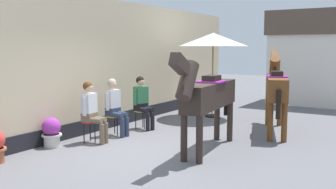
% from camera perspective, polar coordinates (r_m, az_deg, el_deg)
% --- Properties ---
extents(ground_plane, '(40.00, 40.00, 0.00)m').
position_cam_1_polar(ground_plane, '(10.58, 6.98, -4.79)').
color(ground_plane, slate).
extents(pub_facade_wall, '(0.34, 14.00, 3.40)m').
position_cam_1_polar(pub_facade_wall, '(10.49, -9.20, 3.54)').
color(pub_facade_wall, '#CCB793').
rests_on(pub_facade_wall, ground_plane).
extents(distant_cottage, '(3.40, 2.60, 3.50)m').
position_cam_1_polar(distant_cottage, '(15.87, 21.13, 5.22)').
color(distant_cottage, silver).
rests_on(distant_cottage, ground_plane).
extents(seated_visitor_near, '(0.61, 0.49, 1.39)m').
position_cam_1_polar(seated_visitor_near, '(8.86, -11.18, -2.05)').
color(seated_visitor_near, red).
rests_on(seated_visitor_near, ground_plane).
extents(seated_visitor_middle, '(0.61, 0.49, 1.39)m').
position_cam_1_polar(seated_visitor_middle, '(9.51, -7.84, -1.38)').
color(seated_visitor_middle, gold).
rests_on(seated_visitor_middle, ground_plane).
extents(seated_visitor_far, '(0.61, 0.48, 1.39)m').
position_cam_1_polar(seated_visitor_far, '(10.21, -3.80, -0.76)').
color(seated_visitor_far, gold).
rests_on(seated_visitor_far, ground_plane).
extents(saddled_horse_near, '(0.66, 2.99, 2.06)m').
position_cam_1_polar(saddled_horse_near, '(7.91, 5.84, -0.22)').
color(saddled_horse_near, '#2D231E').
rests_on(saddled_horse_near, ground_plane).
extents(saddled_horse_far, '(1.22, 2.88, 2.06)m').
position_cam_1_polar(saddled_horse_far, '(10.15, 15.59, 1.12)').
color(saddled_horse_far, brown).
rests_on(saddled_horse_far, ground_plane).
extents(flower_planter_inner_near, '(0.43, 0.43, 0.64)m').
position_cam_1_polar(flower_planter_inner_near, '(8.76, -16.74, -5.25)').
color(flower_planter_inner_near, beige).
rests_on(flower_planter_inner_near, ground_plane).
extents(cafe_parasol, '(2.10, 2.10, 2.58)m').
position_cam_1_polar(cafe_parasol, '(11.97, 6.64, 7.93)').
color(cafe_parasol, black).
rests_on(cafe_parasol, ground_plane).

